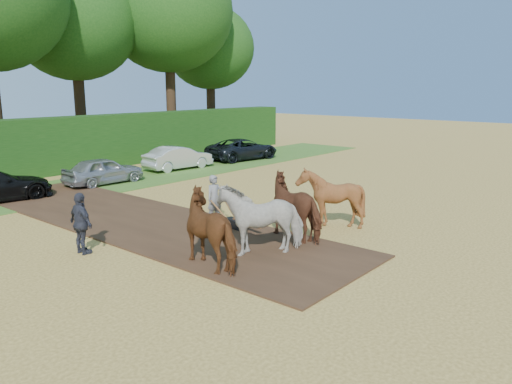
# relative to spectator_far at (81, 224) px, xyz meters

# --- Properties ---
(ground) EXTENTS (120.00, 120.00, 0.00)m
(ground) POSITION_rel_spectator_far_xyz_m (1.69, -5.39, -0.88)
(ground) COLOR gold
(ground) RESTS_ON ground
(earth_strip) EXTENTS (4.50, 17.00, 0.05)m
(earth_strip) POSITION_rel_spectator_far_xyz_m (3.19, 1.61, -0.86)
(earth_strip) COLOR #472D1C
(earth_strip) RESTS_ON ground
(grass_verge) EXTENTS (50.00, 5.00, 0.03)m
(grass_verge) POSITION_rel_spectator_far_xyz_m (1.69, 8.61, -0.87)
(grass_verge) COLOR #38601E
(grass_verge) RESTS_ON ground
(spectator_far) EXTENTS (0.46, 1.05, 1.77)m
(spectator_far) POSITION_rel_spectator_far_xyz_m (0.00, 0.00, 0.00)
(spectator_far) COLOR #272934
(spectator_far) RESTS_ON ground
(plough_team) EXTENTS (6.79, 4.73, 2.00)m
(plough_team) POSITION_rel_spectator_far_xyz_m (4.32, -3.64, 0.11)
(plough_team) COLOR brown
(plough_team) RESTS_ON ground
(parked_cars) EXTENTS (35.65, 2.87, 1.49)m
(parked_cars) POSITION_rel_spectator_far_xyz_m (1.73, 8.73, -0.19)
(parked_cars) COLOR silver
(parked_cars) RESTS_ON ground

